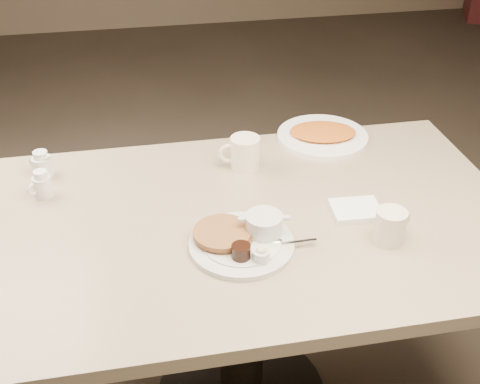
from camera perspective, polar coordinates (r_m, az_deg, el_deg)
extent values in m
cube|color=tan|center=(1.61, 0.13, -3.06)|extent=(1.50, 0.90, 0.04)
cylinder|color=black|center=(1.84, 0.12, -11.98)|extent=(0.14, 0.14, 0.69)
cylinder|color=silver|center=(1.49, 0.15, -5.04)|extent=(0.30, 0.30, 0.01)
cylinder|color=silver|center=(1.49, 0.15, -4.75)|extent=(0.22, 0.22, 0.00)
cylinder|color=brown|center=(1.50, -1.52, -4.13)|extent=(0.17, 0.17, 0.01)
cylinder|color=brown|center=(1.49, -1.71, -3.88)|extent=(0.16, 0.16, 0.01)
cylinder|color=silver|center=(1.50, 2.30, -3.13)|extent=(0.11, 0.11, 0.05)
cube|color=silver|center=(1.49, 0.22, -2.66)|extent=(0.02, 0.01, 0.01)
cube|color=silver|center=(1.50, 4.40, -2.51)|extent=(0.02, 0.01, 0.01)
ellipsoid|color=silver|center=(1.50, 1.86, -2.65)|extent=(0.05, 0.05, 0.03)
ellipsoid|color=silver|center=(1.49, 2.84, -2.85)|extent=(0.04, 0.04, 0.02)
cylinder|color=black|center=(1.43, 0.10, -5.74)|extent=(0.05, 0.05, 0.04)
cylinder|color=silver|center=(1.43, 2.02, -6.06)|extent=(0.05, 0.05, 0.03)
ellipsoid|color=beige|center=(1.42, 2.04, -5.62)|extent=(0.03, 0.03, 0.02)
cube|color=#BDBDC1|center=(1.49, 5.43, -4.77)|extent=(0.10, 0.01, 0.00)
ellipsoid|color=#BDBDC1|center=(1.49, 3.41, -4.64)|extent=(0.03, 0.03, 0.01)
cylinder|color=silver|center=(1.54, 14.11, -3.22)|extent=(0.10, 0.10, 0.09)
cylinder|color=black|center=(1.51, 14.31, -2.00)|extent=(0.08, 0.08, 0.01)
torus|color=silver|center=(1.56, 15.19, -2.67)|extent=(0.06, 0.03, 0.06)
cube|color=white|center=(1.64, 10.99, -1.71)|extent=(0.14, 0.11, 0.02)
cylinder|color=white|center=(1.79, 0.49, 3.76)|extent=(0.10, 0.10, 0.10)
torus|color=white|center=(1.79, -1.08, 3.69)|extent=(0.07, 0.02, 0.06)
cylinder|color=white|center=(1.76, -18.29, 0.50)|extent=(0.06, 0.06, 0.06)
cylinder|color=white|center=(1.74, -18.52, 1.61)|extent=(0.05, 0.05, 0.02)
cone|color=white|center=(1.75, -17.94, 1.76)|extent=(0.02, 0.03, 0.02)
torus|color=white|center=(1.74, -19.09, 0.27)|extent=(0.03, 0.03, 0.04)
cylinder|color=silver|center=(1.85, -18.30, 2.31)|extent=(0.07, 0.07, 0.06)
cylinder|color=silver|center=(1.83, -18.52, 3.38)|extent=(0.05, 0.05, 0.02)
cone|color=silver|center=(1.82, -17.99, 3.11)|extent=(0.03, 0.03, 0.02)
torus|color=silver|center=(1.87, -19.01, 2.67)|extent=(0.04, 0.03, 0.04)
cylinder|color=white|center=(1.99, 7.87, 5.29)|extent=(0.35, 0.35, 0.01)
ellipsoid|color=orange|center=(1.98, 7.91, 5.73)|extent=(0.24, 0.19, 0.02)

